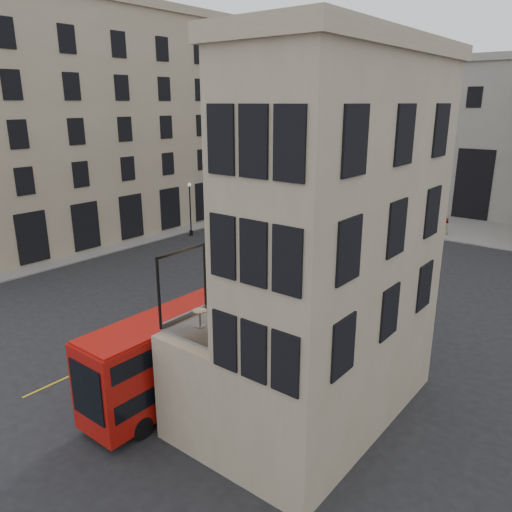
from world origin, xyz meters
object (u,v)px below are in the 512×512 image
Objects in this scene: cyclist at (278,253)px; pedestrian_a at (244,210)px; bus_near at (188,345)px; cafe_chair_b at (298,296)px; car_b at (364,221)px; bicycle at (253,253)px; traffic_light_near at (286,254)px; street_lamp_a at (190,212)px; street_lamp_b at (363,201)px; cafe_chair_a at (241,322)px; cafe_table_far at (303,264)px; pedestrian_b at (321,214)px; pedestrian_d at (446,227)px; car_a at (279,256)px; cafe_chair_c at (302,292)px; traffic_light_far at (266,200)px; pedestrian_e at (216,219)px; cafe_table_near at (200,316)px; car_c at (287,224)px; pedestrian_c at (359,219)px; bus_far at (315,196)px; cafe_table_mid at (262,280)px; cafe_chair_d at (323,277)px.

pedestrian_a reaches higher than cyclist.
cafe_chair_b is at bearing 33.33° from bus_near.
bicycle is at bearing -111.90° from car_b.
street_lamp_a is at bearing 159.44° from traffic_light_near.
cafe_chair_a is (13.44, -37.10, 2.50)m from street_lamp_b.
cafe_table_far is at bearing -153.27° from bicycle.
pedestrian_d is (13.12, 2.64, 0.04)m from pedestrian_b.
car_a is 16.13m from car_b.
car_a is at bearing -112.25° from bicycle.
street_lamp_b is at bearing 112.26° from cafe_chair_c.
traffic_light_far is 0.85× the size of car_a.
cafe_table_far reaches higher than cyclist.
pedestrian_d reaches higher than pedestrian_b.
traffic_light_far is at bearing 155.70° from car_a.
pedestrian_e is 35.37m from cafe_table_near.
car_a is at bearing -10.26° from street_lamp_a.
traffic_light_far is 2.32× the size of bicycle.
car_c is 7.32m from pedestrian_a.
car_c is at bearing 119.70° from pedestrian_e.
car_c is 34.31m from cafe_table_near.
bus_far is at bearing -43.54° from pedestrian_c.
bicycle is at bearing 127.66° from cafe_chair_a.
cyclist is (-3.73, 4.16, -1.56)m from traffic_light_near.
cafe_chair_a is 1.00× the size of cafe_chair_b.
cafe_chair_a is (11.74, -18.81, 4.14)m from car_a.
street_lamp_b is at bearing 10.71° from bus_far.
cafe_table_near is at bearing -72.40° from street_lamp_b.
pedestrian_c is at bearing 112.45° from cafe_chair_b.
cafe_chair_a reaches higher than pedestrian_b.
pedestrian_d is (20.97, 6.72, -0.06)m from pedestrian_a.
cafe_chair_b reaches higher than bicycle.
cafe_table_mid is at bearing -160.18° from bicycle.
cyclist is 2.10× the size of cafe_table_far.
bus_near is at bearing 148.68° from pedestrian_d.
pedestrian_d is 38.30m from cafe_table_near.
cafe_chair_b reaches higher than bus_near.
street_lamp_a reaches higher than car_c.
cafe_chair_d is (24.86, -23.95, 3.90)m from pedestrian_a.
pedestrian_a reaches higher than car_a.
car_c is 8.10m from pedestrian_c.
cafe_chair_c reaches higher than bicycle.
traffic_light_far is 4.61× the size of cafe_table_far.
pedestrian_b is at bearing 114.22° from cafe_table_near.
traffic_light_near is at bearing 113.84° from cafe_table_near.
cafe_table_mid is 3.17m from cafe_chair_d.
cafe_table_mid is 2.02m from cafe_chair_c.
pedestrian_a is 2.45× the size of cafe_chair_d.
traffic_light_near reaches higher than pedestrian_e.
cafe_table_far is (23.51, -23.67, 4.21)m from pedestrian_a.
pedestrian_b is 2.22× the size of cafe_table_mid.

